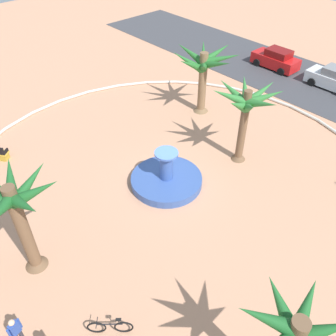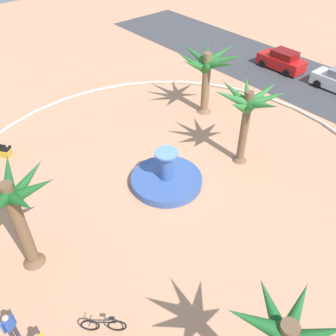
# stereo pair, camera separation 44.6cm
# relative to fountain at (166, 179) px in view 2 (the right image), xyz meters

# --- Properties ---
(ground_plane) EXTENTS (80.00, 80.00, 0.00)m
(ground_plane) POSITION_rel_fountain_xyz_m (-0.05, 0.21, -0.31)
(ground_plane) COLOR tan
(plaza_curb) EXTENTS (24.12, 24.12, 0.20)m
(plaza_curb) POSITION_rel_fountain_xyz_m (-0.05, 0.21, -0.21)
(plaza_curb) COLOR silver
(plaza_curb) RESTS_ON ground
(street_asphalt) EXTENTS (48.00, 8.00, 0.03)m
(street_asphalt) POSITION_rel_fountain_xyz_m (-0.05, 16.67, -0.29)
(street_asphalt) COLOR #424247
(street_asphalt) RESTS_ON ground
(fountain) EXTENTS (3.89, 3.89, 2.15)m
(fountain) POSITION_rel_fountain_xyz_m (0.00, 0.00, 0.00)
(fountain) COLOR #38569E
(fountain) RESTS_ON ground
(palm_tree_near_fountain) EXTENTS (4.63, 4.55, 4.55)m
(palm_tree_near_fountain) POSITION_rel_fountain_xyz_m (-4.10, 7.00, 2.98)
(palm_tree_near_fountain) COLOR brown
(palm_tree_near_fountain) RESTS_ON ground
(palm_tree_by_curb) EXTENTS (3.93, 3.83, 4.76)m
(palm_tree_by_curb) POSITION_rel_fountain_xyz_m (1.26, 4.63, 3.29)
(palm_tree_by_curb) COLOR brown
(palm_tree_by_curb) RESTS_ON ground
(palm_tree_mid_plaza) EXTENTS (3.79, 3.68, 4.88)m
(palm_tree_mid_plaza) POSITION_rel_fountain_xyz_m (0.12, -7.73, 3.23)
(palm_tree_mid_plaza) COLOR brown
(palm_tree_mid_plaza) RESTS_ON ground
(bicycle_red_frame) EXTENTS (1.18, 1.33, 0.94)m
(bicycle_red_frame) POSITION_rel_fountain_xyz_m (4.77, -7.09, 0.07)
(bicycle_red_frame) COLOR black
(bicycle_red_frame) RESTS_ON ground
(person_cyclist_photo) EXTENTS (0.29, 0.51, 1.70)m
(person_cyclist_photo) POSITION_rel_fountain_xyz_m (2.98, -9.73, 0.64)
(person_cyclist_photo) COLOR #33333D
(person_cyclist_photo) RESTS_ON ground
(parked_car_leftmost) EXTENTS (4.01, 1.93, 1.67)m
(parked_car_leftmost) POSITION_rel_fountain_xyz_m (-4.83, 16.99, 0.47)
(parked_car_leftmost) COLOR red
(parked_car_leftmost) RESTS_ON ground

